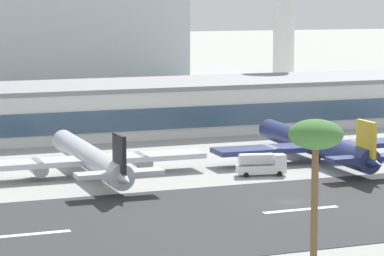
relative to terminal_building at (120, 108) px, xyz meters
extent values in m
plane|color=#9E9E99|center=(2.38, -80.54, -5.69)|extent=(1400.00, 1400.00, 0.00)
cube|color=#2D2D30|center=(2.38, -85.77, -5.65)|extent=(800.00, 40.22, 0.08)
cube|color=white|center=(-38.66, -85.77, -5.60)|extent=(12.00, 1.20, 0.01)
cube|color=white|center=(1.55, -85.77, -5.60)|extent=(12.00, 1.20, 0.01)
cube|color=silver|center=(0.00, 0.06, -0.50)|extent=(191.45, 28.89, 10.37)
cube|color=#38516B|center=(0.00, -14.53, -1.02)|extent=(185.71, 0.30, 4.67)
cube|color=gray|center=(0.00, 0.06, 5.18)|extent=(193.37, 29.17, 1.00)
cylinder|color=silver|center=(58.41, 33.36, 12.63)|extent=(6.01, 6.01, 36.65)
cube|color=#A8B2BC|center=(0.20, 131.84, 17.05)|extent=(123.39, 31.07, 45.48)
cylinder|color=silver|center=(-20.09, -48.23, -2.50)|extent=(4.52, 41.14, 4.11)
sphere|color=silver|center=(-19.88, -27.68, -2.50)|extent=(3.90, 3.90, 3.90)
cone|color=silver|center=(-20.30, -68.78, -2.50)|extent=(3.77, 7.44, 3.70)
cube|color=silver|center=(-20.10, -49.05, -2.92)|extent=(40.93, 6.57, 0.90)
cylinder|color=gray|center=(-10.90, -49.14, -3.63)|extent=(2.73, 5.78, 2.67)
cylinder|color=gray|center=(-29.29, -48.96, -3.63)|extent=(2.73, 5.78, 2.67)
cube|color=silver|center=(-20.28, -67.13, -2.09)|extent=(13.93, 3.53, 0.72)
cube|color=black|center=(-20.28, -67.13, 0.78)|extent=(0.71, 5.56, 6.58)
cylinder|color=black|center=(-20.11, -50.28, -5.12)|extent=(0.74, 0.74, 1.13)
cylinder|color=navy|center=(23.19, -49.68, -2.41)|extent=(5.65, 42.47, 4.24)
sphere|color=navy|center=(23.89, -28.52, -2.41)|extent=(4.02, 4.02, 4.02)
cone|color=navy|center=(22.48, -70.85, -2.41)|extent=(4.06, 7.75, 3.81)
cube|color=navy|center=(23.16, -50.53, -2.83)|extent=(40.41, 7.69, 0.93)
cylinder|color=gray|center=(32.20, -50.83, -3.57)|extent=(2.95, 6.02, 2.75)
cylinder|color=gray|center=(14.12, -50.23, -3.57)|extent=(2.95, 6.02, 2.75)
cube|color=navy|center=(22.54, -69.16, -1.98)|extent=(13.78, 3.95, 0.75)
cube|color=gold|center=(22.54, -69.16, 0.98)|extent=(0.87, 5.74, 6.78)
cylinder|color=black|center=(23.12, -51.80, -5.11)|extent=(0.76, 0.76, 1.16)
cube|color=white|center=(7.54, -59.53, -4.54)|extent=(8.84, 4.14, 1.40)
cylinder|color=silver|center=(6.54, -59.34, -2.79)|extent=(6.07, 3.14, 2.10)
cube|color=white|center=(10.71, -60.13, -2.94)|extent=(2.45, 2.73, 1.80)
cylinder|color=black|center=(10.22, -61.36, -5.24)|extent=(0.94, 0.44, 0.90)
cylinder|color=black|center=(10.71, -58.81, -5.24)|extent=(0.94, 0.44, 0.90)
cylinder|color=black|center=(4.38, -60.25, -5.24)|extent=(0.94, 0.44, 0.90)
cylinder|color=black|center=(4.86, -57.70, -5.24)|extent=(0.94, 0.44, 0.90)
cylinder|color=brown|center=(-12.09, -114.57, 2.20)|extent=(0.79, 0.79, 15.78)
ellipsoid|color=#427538|center=(-12.09, -114.57, 10.09)|extent=(6.02, 6.02, 3.31)
camera|label=1|loc=(-60.79, -203.18, 24.72)|focal=87.03mm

